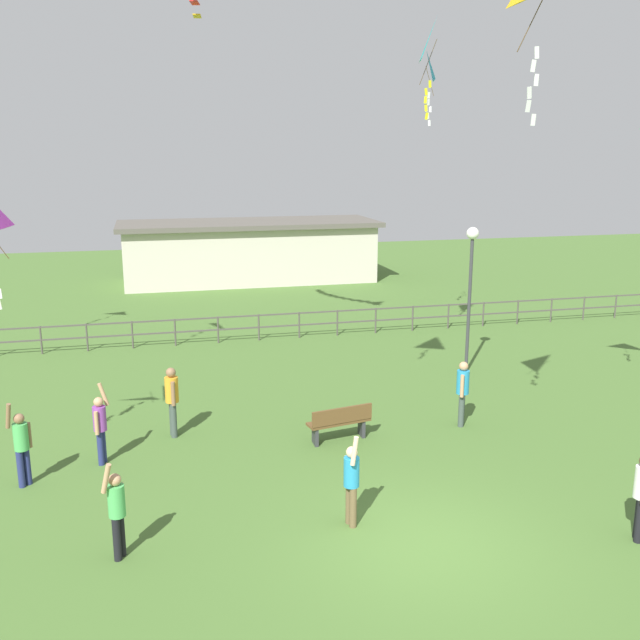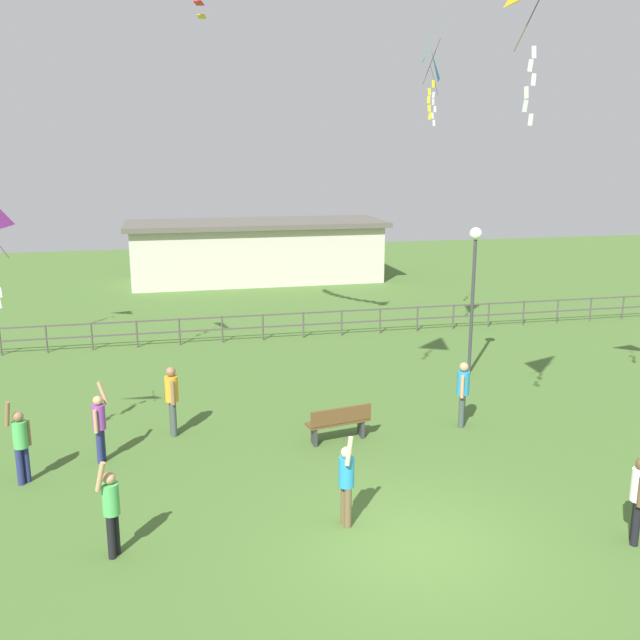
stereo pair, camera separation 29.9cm
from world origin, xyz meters
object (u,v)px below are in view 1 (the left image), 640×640
lamppost (471,268)px  kite_7 (436,42)px  person_0 (117,509)px  person_2 (172,397)px  park_bench (340,422)px  person_4 (463,389)px  person_1 (351,479)px  person_5 (21,444)px  kite_4 (426,69)px  person_6 (100,425)px

lamppost → kite_7: 6.43m
person_0 → kite_7: bearing=44.3°
person_0 → person_2: person_0 is taller
park_bench → person_4: person_4 is taller
park_bench → person_1: 3.81m
person_0 → person_5: bearing=121.4°
person_2 → kite_4: bearing=37.9°
person_1 → person_5: bearing=152.7°
kite_4 → person_4: bearing=-104.1°
park_bench → kite_7: size_ratio=0.56×
person_6 → person_2: bearing=37.0°
person_0 → person_2: bearing=77.8°
person_1 → kite_4: 15.59m
person_6 → kite_4: (10.39, 8.06, 8.28)m
person_0 → person_4: 8.89m
person_1 → kite_4: (5.94, 11.81, 8.27)m
lamppost → person_2: bearing=-161.8°
kite_4 → kite_7: bearing=-107.6°
lamppost → kite_7: (-1.02, 0.76, 6.31)m
lamppost → person_4: size_ratio=2.72×
person_5 → kite_4: kite_4 is taller
person_2 → person_6: size_ratio=0.96×
person_2 → park_bench: bearing=-18.1°
person_2 → person_6: (-1.55, -1.17, -0.08)m
person_4 → person_6: person_6 is taller
person_0 → kite_7: size_ratio=0.63×
lamppost → park_bench: size_ratio=2.84×
person_4 → kite_7: size_ratio=0.58×
person_4 → person_5: person_5 is taller
person_0 → person_5: person_5 is taller
person_0 → person_6: bearing=96.8°
kite_4 → lamppost: bearing=-90.0°
person_0 → kite_7: 15.13m
lamppost → person_5: bearing=-158.0°
person_5 → kite_4: 16.89m
lamppost → person_4: lamppost is taller
person_0 → kite_7: (8.90, 8.67, 8.63)m
lamppost → kite_7: bearing=143.4°
person_0 → kite_4: (9.93, 11.90, 8.28)m
person_4 → kite_4: bearing=75.9°
person_4 → kite_4: (1.99, 7.90, 8.22)m
person_1 → person_6: 5.82m
park_bench → person_6: (-5.27, 0.05, 0.42)m
person_1 → kite_7: size_ratio=0.63×
person_4 → kite_4: 11.58m
person_5 → person_6: size_ratio=1.02×
person_1 → kite_4: bearing=63.3°
kite_7 → person_6: bearing=-152.7°
person_2 → person_0: bearing=-102.2°
person_2 → lamppost: bearing=18.2°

